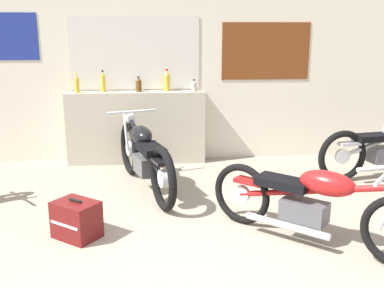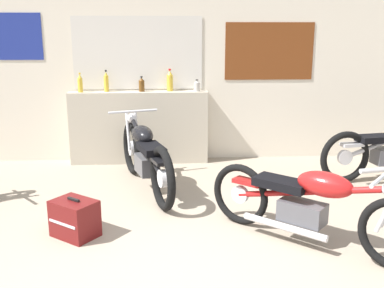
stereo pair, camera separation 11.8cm
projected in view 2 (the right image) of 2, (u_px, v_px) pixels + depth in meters
ground_plane at (170, 288)px, 3.39m from camera, size 24.00×24.00×0.00m
wall_back at (167, 65)px, 6.51m from camera, size 10.00×0.07×2.80m
sill_counter at (139, 127)px, 6.53m from camera, size 1.98×0.28×1.04m
bottle_leftmost at (80, 84)px, 6.30m from camera, size 0.07×0.07×0.27m
bottle_left_center at (106, 82)px, 6.37m from camera, size 0.07×0.07×0.31m
bottle_center at (142, 85)px, 6.39m from camera, size 0.08×0.08×0.22m
bottle_right_center at (170, 81)px, 6.43m from camera, size 0.09×0.09×0.32m
bottle_rightmost at (197, 86)px, 6.42m from camera, size 0.09×0.09×0.17m
motorcycle_black at (146, 156)px, 5.40m from camera, size 0.84×1.99×0.89m
motorcycle_red at (310, 203)px, 3.99m from camera, size 1.62×1.43×0.79m
hard_case_darkred at (75, 218)px, 4.21m from camera, size 0.50×0.48×0.38m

